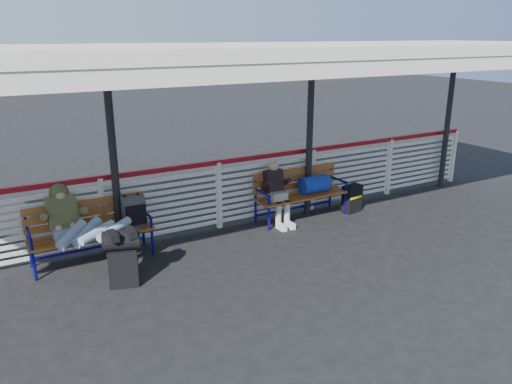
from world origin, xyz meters
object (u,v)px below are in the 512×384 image
bench_right (306,187)px  traveler_man (84,227)px  suitcase_side (352,199)px  luggage_stack (123,256)px  bench_left (104,221)px  companion_person (277,192)px

bench_right → traveler_man: 4.09m
suitcase_side → traveler_man: bearing=171.0°
luggage_stack → traveler_man: bearing=135.2°
luggage_stack → suitcase_side: (4.66, 0.78, -0.17)m
bench_left → companion_person: size_ratio=1.57×
bench_left → bench_right: bench_left is taller
bench_left → traveler_man: size_ratio=1.14×
traveler_man → suitcase_side: traveler_man is taller
bench_left → traveler_man: traveler_man is taller
bench_left → suitcase_side: bench_left is taller
bench_right → traveler_man: size_ratio=1.14×
luggage_stack → companion_person: (3.06, 0.96, 0.16)m
bench_left → luggage_stack: bearing=-90.5°
bench_left → traveler_man: bearing=-134.7°
luggage_stack → suitcase_side: size_ratio=1.51×
bench_left → traveler_man: 0.52m
bench_right → companion_person: bearing=-176.5°
bench_left → traveler_man: (-0.36, -0.36, 0.10)m
bench_left → suitcase_side: bearing=-2.9°
bench_right → traveler_man: (-4.07, -0.34, 0.11)m
traveler_man → bench_right: bearing=4.8°
companion_person → suitcase_side: size_ratio=2.14×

